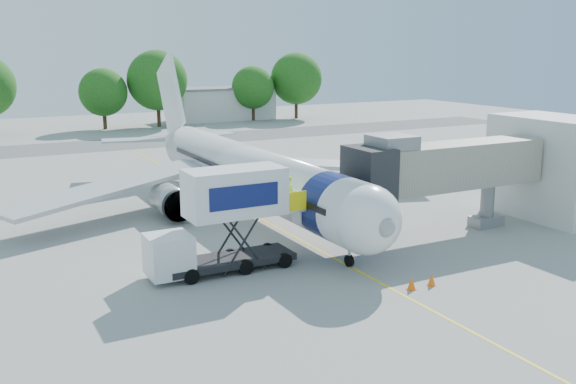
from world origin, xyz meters
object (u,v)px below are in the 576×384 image
aircraft (246,172)px  ground_tug (520,300)px  jet_bridge (436,168)px  catering_hiloader (224,221)px

aircraft → ground_tug: size_ratio=10.86×
aircraft → ground_tug: (3.23, -22.55, -2.28)m
jet_bridge → catering_hiloader: bearing=-180.0°
aircraft → catering_hiloader: size_ratio=4.44×
ground_tug → aircraft: bearing=112.1°
ground_tug → jet_bridge: bearing=81.3°
aircraft → ground_tug: bearing=-81.8°
catering_hiloader → jet_bridge: bearing=0.0°
aircraft → catering_hiloader: (-6.27, -11.12, -0.19)m
ground_tug → catering_hiloader: bearing=143.7°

